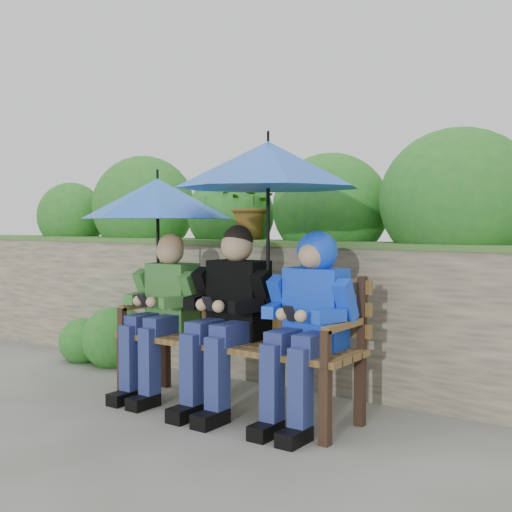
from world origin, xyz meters
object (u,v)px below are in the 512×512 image
Objects in this scene: park_bench at (240,331)px; umbrella_right at (268,165)px; boy_left at (162,306)px; boy_right at (308,312)px; boy_middle at (229,310)px; umbrella_left at (158,199)px.

umbrella_right is (0.23, -0.03, 1.01)m from park_bench.
park_bench is at bearing 7.06° from boy_left.
boy_right is (1.12, 0.01, 0.05)m from boy_left.
umbrella_left is at bearing 173.85° from boy_middle.
boy_middle is 0.91m from umbrella_right.
park_bench is 1.04m from umbrella_right.
umbrella_right reaches higher than boy_middle.
park_bench is 1.47× the size of umbrella_right.
park_bench is 1.60× the size of umbrella_left.
boy_left is at bearing -177.04° from umbrella_right.
boy_left is 0.95× the size of boy_middle.
boy_middle is 1.13× the size of umbrella_left.
umbrella_left is (-1.22, 0.06, 0.66)m from boy_right.
park_bench is 1.46× the size of boy_right.
park_bench is 1.49× the size of boy_left.
umbrella_right reaches higher than umbrella_left.
boy_right is at bearing -6.14° from umbrella_right.
boy_left is 0.98× the size of boy_right.
boy_left is at bearing 179.43° from boy_middle.
boy_middle is at bearing -110.52° from park_bench.
park_bench is 1.08m from umbrella_left.
boy_right is at bearing -2.60° from umbrella_left.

